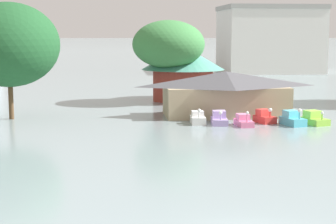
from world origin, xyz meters
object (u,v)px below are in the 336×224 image
Objects in this scene: pedal_boat_lavender at (219,119)px; boathouse at (226,93)px; pedal_boat_red at (264,117)px; green_roof_pavilion at (183,69)px; pedal_boat_white at (198,119)px; shoreline_tree_mid at (169,44)px; background_building_block at (269,39)px; shoreline_tree_tall_left at (9,45)px; pedal_boat_pink at (244,121)px; pedal_boat_lime at (314,119)px; pedal_boat_cyan at (292,119)px.

pedal_boat_lavender is 0.22× the size of boathouse.
pedal_boat_red is 20.35m from green_roof_pavilion.
pedal_boat_white is 0.22× the size of shoreline_tree_mid.
background_building_block reaches higher than green_roof_pavilion.
pedal_boat_pink is at bearing -16.27° from shoreline_tree_tall_left.
pedal_boat_pink is at bearing 73.29° from pedal_boat_white.
pedal_boat_pink reaches higher than pedal_boat_lavender.
pedal_boat_red is at bearing -11.45° from shoreline_tree_tall_left.
pedal_boat_lavender is 19.86m from green_roof_pavilion.
pedal_boat_red is at bearing -107.02° from background_building_block.
pedal_boat_pink is 0.13× the size of background_building_block.
pedal_boat_lavender is 0.29× the size of green_roof_pavilion.
pedal_boat_pink is at bearing -86.90° from boathouse.
shoreline_tree_tall_left is at bearing -103.08° from pedal_boat_white.
green_roof_pavilion is 57.63m from background_building_block.
shoreline_tree_mid reaches higher than pedal_boat_lime.
green_roof_pavilion is 1.04× the size of shoreline_tree_mid.
pedal_boat_cyan is 2.33m from pedal_boat_lime.
shoreline_tree_tall_left reaches higher than pedal_boat_cyan.
boathouse is at bearing -67.67° from shoreline_tree_mid.
green_roof_pavilion reaches higher than pedal_boat_pink.
pedal_boat_red reaches higher than pedal_boat_lime.
green_roof_pavilion is 24.72m from shoreline_tree_tall_left.
green_roof_pavilion is at bearing -173.12° from pedal_boat_pink.
pedal_boat_cyan is (6.95, -1.52, 0.06)m from pedal_boat_lavender.
pedal_boat_white is at bearing -127.41° from boathouse.
pedal_boat_pink is 0.20× the size of boathouse.
shoreline_tree_tall_left is 0.55× the size of background_building_block.
shoreline_tree_tall_left is (-23.09, 6.74, 7.28)m from pedal_boat_pink.
shoreline_tree_mid is (-12.36, 18.39, 6.96)m from pedal_boat_lime.
pedal_boat_cyan is at bearing -61.75° from shoreline_tree_mid.
shoreline_tree_tall_left is 80.11m from background_building_block.
boathouse is (-7.47, 6.49, 2.01)m from pedal_boat_lime.
shoreline_tree_mid is at bearing -172.39° from pedal_boat_red.
pedal_boat_red is at bearing -142.02° from pedal_boat_cyan.
shoreline_tree_mid reaches higher than boathouse.
background_building_block is at bearing 165.99° from pedal_boat_lavender.
background_building_block is at bearing 61.19° from shoreline_tree_mid.
pedal_boat_lime is 23.34m from green_roof_pavilion.
green_roof_pavilion is at bearing 100.73° from boathouse.
green_roof_pavilion is at bearing -117.99° from background_building_block.
pedal_boat_white is at bearing -86.67° from shoreline_tree_mid.
pedal_boat_white reaches higher than pedal_boat_lime.
pedal_boat_red is 0.22× the size of shoreline_tree_tall_left.
background_building_block is at bearing 62.01° from green_roof_pavilion.
green_roof_pavilion is at bearing -170.98° from pedal_boat_lavender.
shoreline_tree_tall_left is (-25.62, 5.19, 7.19)m from pedal_boat_red.
background_building_block reaches higher than pedal_boat_lavender.
pedal_boat_red is 0.87× the size of pedal_boat_cyan.
background_building_block is at bearing 145.94° from pedal_boat_red.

